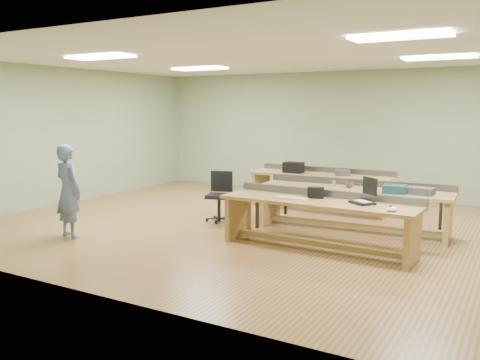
# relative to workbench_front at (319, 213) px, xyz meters

# --- Properties ---
(floor) EXTENTS (10.00, 10.00, 0.00)m
(floor) POSITION_rel_workbench_front_xyz_m (-1.29, 0.95, -0.56)
(floor) COLOR #9F6A3C
(floor) RESTS_ON ground
(ceiling) EXTENTS (10.00, 10.00, 0.00)m
(ceiling) POSITION_rel_workbench_front_xyz_m (-1.29, 0.95, 2.44)
(ceiling) COLOR silver
(ceiling) RESTS_ON wall_back
(wall_back) EXTENTS (10.00, 0.04, 3.00)m
(wall_back) POSITION_rel_workbench_front_xyz_m (-1.29, 4.95, 0.94)
(wall_back) COLOR #8EA57D
(wall_back) RESTS_ON floor
(wall_front) EXTENTS (10.00, 0.04, 3.00)m
(wall_front) POSITION_rel_workbench_front_xyz_m (-1.29, -3.05, 0.94)
(wall_front) COLOR #8EA57D
(wall_front) RESTS_ON floor
(wall_left) EXTENTS (0.04, 8.00, 3.00)m
(wall_left) POSITION_rel_workbench_front_xyz_m (-6.29, 0.95, 0.94)
(wall_left) COLOR #8EA57D
(wall_left) RESTS_ON floor
(fluor_panels) EXTENTS (6.20, 3.50, 0.03)m
(fluor_panels) POSITION_rel_workbench_front_xyz_m (-1.29, 0.95, 2.41)
(fluor_panels) COLOR white
(fluor_panels) RESTS_ON ceiling
(workbench_front) EXTENTS (3.01, 0.91, 0.86)m
(workbench_front) POSITION_rel_workbench_front_xyz_m (0.00, 0.00, 0.00)
(workbench_front) COLOR #B4854C
(workbench_front) RESTS_ON floor
(workbench_mid) EXTENTS (3.30, 1.03, 0.86)m
(workbench_mid) POSITION_rel_workbench_front_xyz_m (0.10, 1.36, 0.01)
(workbench_mid) COLOR #B4854C
(workbench_mid) RESTS_ON floor
(workbench_back) EXTENTS (3.02, 0.90, 0.86)m
(workbench_back) POSITION_rel_workbench_front_xyz_m (-1.08, 2.89, 0.00)
(workbench_back) COLOR #B4854C
(workbench_back) RESTS_ON floor
(person) EXTENTS (0.62, 0.46, 1.54)m
(person) POSITION_rel_workbench_front_xyz_m (-3.82, -1.34, 0.21)
(person) COLOR #697EAC
(person) RESTS_ON floor
(laptop_base) EXTENTS (0.41, 0.40, 0.03)m
(laptop_base) POSITION_rel_workbench_front_xyz_m (0.65, 0.03, 0.21)
(laptop_base) COLOR black
(laptop_base) RESTS_ON workbench_front
(laptop_screen) EXTENTS (0.26, 0.21, 0.25)m
(laptop_screen) POSITION_rel_workbench_front_xyz_m (0.72, 0.13, 0.44)
(laptop_screen) COLOR black
(laptop_screen) RESTS_ON laptop_base
(keyboard) EXTENTS (0.51, 0.19, 0.03)m
(keyboard) POSITION_rel_workbench_front_xyz_m (-0.40, -0.13, 0.21)
(keyboard) COLOR beige
(keyboard) RESTS_ON workbench_front
(trackball_mouse) EXTENTS (0.19, 0.20, 0.07)m
(trackball_mouse) POSITION_rel_workbench_front_xyz_m (1.15, -0.30, 0.23)
(trackball_mouse) COLOR white
(trackball_mouse) RESTS_ON workbench_front
(camera_bag) EXTENTS (0.28, 0.22, 0.17)m
(camera_bag) POSITION_rel_workbench_front_xyz_m (-0.11, 0.15, 0.27)
(camera_bag) COLOR black
(camera_bag) RESTS_ON workbench_front
(task_chair) EXTENTS (0.63, 0.63, 0.93)m
(task_chair) POSITION_rel_workbench_front_xyz_m (-2.32, 0.92, -0.22)
(task_chair) COLOR black
(task_chair) RESTS_ON floor
(parts_bin_teal) EXTENTS (0.40, 0.32, 0.13)m
(parts_bin_teal) POSITION_rel_workbench_front_xyz_m (0.83, 1.21, 0.26)
(parts_bin_teal) COLOR #13343F
(parts_bin_teal) RESTS_ON workbench_mid
(parts_bin_grey) EXTENTS (0.43, 0.30, 0.11)m
(parts_bin_grey) POSITION_rel_workbench_front_xyz_m (1.21, 1.28, 0.25)
(parts_bin_grey) COLOR #373739
(parts_bin_grey) RESTS_ON workbench_mid
(mug) EXTENTS (0.15, 0.15, 0.10)m
(mug) POSITION_rel_workbench_front_xyz_m (0.02, 1.41, 0.24)
(mug) COLOR #373739
(mug) RESTS_ON workbench_mid
(drinks_can) EXTENTS (0.08, 0.08, 0.11)m
(drinks_can) POSITION_rel_workbench_front_xyz_m (-0.23, 1.32, 0.25)
(drinks_can) COLOR silver
(drinks_can) RESTS_ON workbench_mid
(storage_box_back) EXTENTS (0.41, 0.30, 0.22)m
(storage_box_back) POSITION_rel_workbench_front_xyz_m (-1.65, 2.80, 0.30)
(storage_box_back) COLOR black
(storage_box_back) RESTS_ON workbench_back
(tray_back) EXTENTS (0.35, 0.31, 0.11)m
(tray_back) POSITION_rel_workbench_front_xyz_m (-0.60, 2.87, 0.25)
(tray_back) COLOR #373739
(tray_back) RESTS_ON workbench_back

